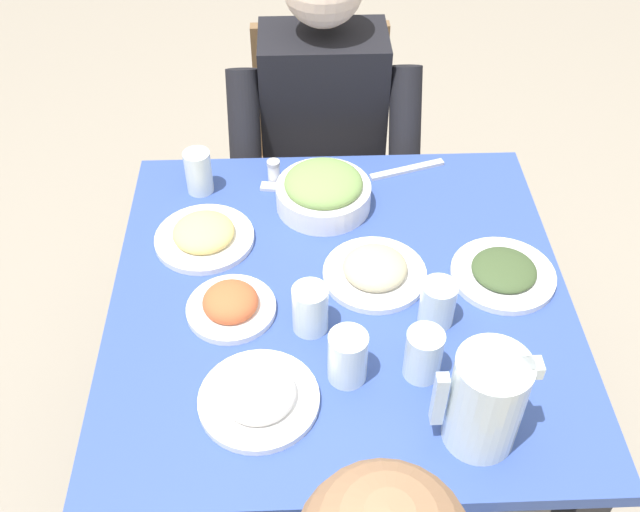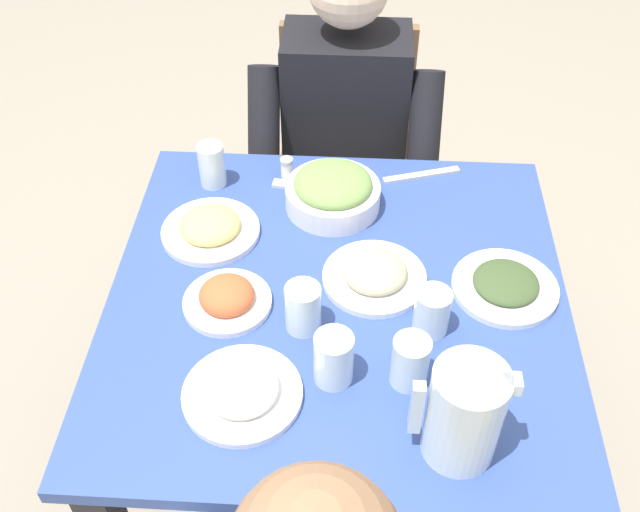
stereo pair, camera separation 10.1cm
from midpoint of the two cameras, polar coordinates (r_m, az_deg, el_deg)
name	(u,v)px [view 2 (the right image)]	position (r m, az deg, el deg)	size (l,w,h in m)	color
ground_plane	(333,484)	(2.07, 2.48, -17.19)	(8.00, 8.00, 0.00)	gray
dining_table	(337,335)	(1.56, 3.17, -6.17)	(0.90, 0.90, 0.74)	#334C99
chair_near	(345,160)	(2.22, 3.23, 7.37)	(0.40, 0.40, 0.87)	brown
diner_near	(343,162)	(1.97, 3.29, 7.23)	(0.48, 0.53, 1.16)	black
water_pitcher	(464,413)	(1.20, 13.44, -11.78)	(0.16, 0.12, 0.19)	silver
salad_bowl	(333,191)	(1.63, 2.77, 4.95)	(0.21, 0.21, 0.09)	white
plate_fries	(210,227)	(1.59, -6.65, 2.14)	(0.21, 0.21, 0.05)	white
plate_dolmas	(505,285)	(1.52, 15.93, -2.23)	(0.21, 0.21, 0.04)	white
plate_beans	(375,274)	(1.48, 6.17, -1.45)	(0.21, 0.21, 0.05)	white
plate_rice_curry	(227,298)	(1.43, -5.18, -3.31)	(0.17, 0.17, 0.06)	white
plate_yoghurt	(242,390)	(1.29, -3.78, -10.32)	(0.21, 0.21, 0.06)	white
water_glass_far_right	(336,359)	(1.29, 3.50, -7.96)	(0.07, 0.07, 0.10)	silver
water_glass_center	(303,308)	(1.37, 0.80, -4.08)	(0.07, 0.07, 0.10)	silver
water_glass_near_left	(432,311)	(1.39, 10.68, -4.28)	(0.07, 0.07, 0.09)	silver
water_glass_far_left	(212,165)	(1.70, -6.64, 6.91)	(0.06, 0.06, 0.10)	silver
water_glass_by_pitcher	(410,362)	(1.30, 9.19, -8.10)	(0.07, 0.07, 0.10)	silver
salt_shaker	(287,168)	(1.72, -0.88, 6.71)	(0.03, 0.03, 0.05)	white
fork_near	(309,188)	(1.70, 0.86, 5.22)	(0.17, 0.03, 0.01)	silver
knife_near	(421,175)	(1.76, 9.45, 6.11)	(0.18, 0.02, 0.01)	silver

